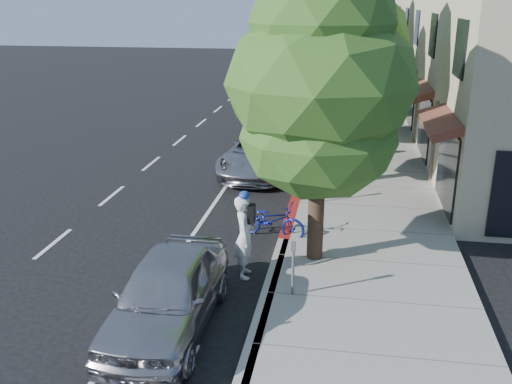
% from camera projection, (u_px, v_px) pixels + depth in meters
% --- Properties ---
extents(ground, '(120.00, 120.00, 0.00)m').
position_uv_depth(ground, '(288.00, 230.00, 16.45)').
color(ground, black).
rests_on(ground, ground).
extents(sidewalk, '(4.60, 56.00, 0.15)m').
position_uv_depth(sidewalk, '(364.00, 158.00, 23.54)').
color(sidewalk, gray).
rests_on(sidewalk, ground).
extents(curb, '(0.30, 56.00, 0.15)m').
position_uv_depth(curb, '(309.00, 155.00, 23.89)').
color(curb, '#9E998E').
rests_on(curb, ground).
extents(curb_red_segment, '(0.32, 4.00, 0.15)m').
position_uv_depth(curb_red_segment, '(291.00, 215.00, 17.35)').
color(curb_red_segment, maroon).
rests_on(curb_red_segment, ground).
extents(storefront_building, '(10.00, 36.00, 7.00)m').
position_uv_depth(storefront_building, '(503.00, 53.00, 30.64)').
color(storefront_building, '#B4AC8A').
rests_on(storefront_building, ground).
extents(street_tree_0, '(4.45, 4.45, 7.17)m').
position_uv_depth(street_tree_0, '(320.00, 87.00, 13.01)').
color(street_tree_0, black).
rests_on(street_tree_0, ground).
extents(street_tree_1, '(5.04, 5.04, 7.98)m').
position_uv_depth(street_tree_1, '(331.00, 45.00, 18.46)').
color(street_tree_1, black).
rests_on(street_tree_1, ground).
extents(street_tree_2, '(4.80, 4.80, 7.00)m').
position_uv_depth(street_tree_2, '(336.00, 51.00, 24.28)').
color(street_tree_2, black).
rests_on(street_tree_2, ground).
extents(street_tree_3, '(5.36, 5.36, 8.04)m').
position_uv_depth(street_tree_3, '(340.00, 28.00, 29.67)').
color(street_tree_3, black).
rests_on(street_tree_3, ground).
extents(street_tree_4, '(4.90, 4.90, 7.51)m').
position_uv_depth(street_tree_4, '(342.00, 28.00, 35.37)').
color(street_tree_4, black).
rests_on(street_tree_4, ground).
extents(street_tree_5, '(4.22, 4.22, 7.02)m').
position_uv_depth(street_tree_5, '(344.00, 27.00, 41.04)').
color(street_tree_5, black).
rests_on(street_tree_5, ground).
extents(cyclist, '(0.58, 0.80, 2.03)m').
position_uv_depth(cyclist, '(245.00, 237.00, 13.42)').
color(cyclist, silver).
rests_on(cyclist, ground).
extents(bicycle, '(2.08, 1.15, 1.04)m').
position_uv_depth(bicycle, '(271.00, 220.00, 15.79)').
color(bicycle, navy).
rests_on(bicycle, ground).
extents(silver_suv, '(2.88, 5.57, 1.50)m').
position_uv_depth(silver_suv, '(262.00, 154.00, 21.59)').
color(silver_suv, '#9D9CA1').
rests_on(silver_suv, ground).
extents(dark_sedan, '(2.10, 4.68, 1.49)m').
position_uv_depth(dark_sedan, '(268.00, 122.00, 27.08)').
color(dark_sedan, black).
rests_on(dark_sedan, ground).
extents(white_pickup, '(2.43, 5.17, 1.46)m').
position_uv_depth(white_pickup, '(315.00, 94.00, 34.83)').
color(white_pickup, silver).
rests_on(white_pickup, ground).
extents(dark_suv_far, '(2.37, 4.83, 1.59)m').
position_uv_depth(dark_suv_far, '(318.00, 80.00, 40.41)').
color(dark_suv_far, black).
rests_on(dark_suv_far, ground).
extents(near_car_a, '(1.82, 4.52, 1.54)m').
position_uv_depth(near_car_a, '(167.00, 294.00, 11.34)').
color(near_car_a, '#A1A0A5').
rests_on(near_car_a, ground).
extents(pedestrian, '(0.96, 0.87, 1.61)m').
position_uv_depth(pedestrian, '(337.00, 139.00, 22.95)').
color(pedestrian, black).
rests_on(pedestrian, sidewalk).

